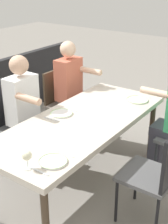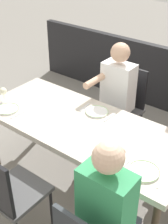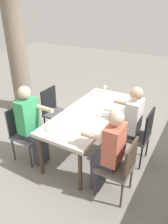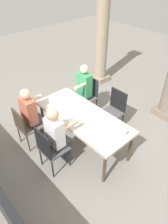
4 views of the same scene
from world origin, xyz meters
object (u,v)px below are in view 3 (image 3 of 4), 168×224
(chair_mid_north, at_px, (54,109))
(plate_2, at_px, (97,93))
(diner_woman_green, at_px, (129,122))
(stone_column_centre, at_px, (17,54))
(chair_west_south, at_px, (121,165))
(wine_glass_2, at_px, (105,87))
(dining_table, at_px, (91,115))
(chair_mid_south, at_px, (140,133))
(plate_1, at_px, (104,114))
(chair_west_north, at_px, (24,130))
(diner_guest_third, at_px, (32,124))
(diner_man_white, at_px, (109,151))
(plate_0, at_px, (53,128))

(chair_mid_north, bearing_deg, plate_2, -42.17)
(diner_woman_green, xyz_separation_m, stone_column_centre, (0.57, 2.90, 0.64))
(chair_west_south, relative_size, stone_column_centre, 0.33)
(chair_west_south, distance_m, chair_mid_north, 1.89)
(chair_west_south, height_order, wine_glass_2, wine_glass_2)
(diner_woman_green, relative_size, wine_glass_2, 8.84)
(chair_west_south, height_order, diner_woman_green, diner_woman_green)
(dining_table, xyz_separation_m, plate_2, (0.74, 0.26, 0.07))
(chair_mid_north, relative_size, chair_mid_south, 0.99)
(diner_woman_green, height_order, plate_1, diner_woman_green)
(wine_glass_2, bearing_deg, chair_west_south, -148.42)
(chair_mid_south, relative_size, plate_1, 4.27)
(chair_west_north, distance_m, wine_glass_2, 1.81)
(diner_woman_green, bearing_deg, chair_mid_north, 90.11)
(chair_mid_north, bearing_deg, chair_west_south, -116.08)
(diner_woman_green, height_order, diner_guest_third, diner_guest_third)
(chair_west_south, xyz_separation_m, plate_2, (1.48, 1.11, 0.25))
(plate_2, height_order, wine_glass_2, wine_glass_2)
(diner_man_white, distance_m, stone_column_centre, 3.30)
(diner_guest_third, xyz_separation_m, plate_2, (1.48, -0.39, 0.06))
(chair_mid_north, height_order, plate_1, chair_mid_north)
(chair_west_north, height_order, plate_0, chair_west_north)
(dining_table, distance_m, chair_mid_south, 0.87)
(dining_table, distance_m, wine_glass_2, 0.93)
(chair_west_south, distance_m, diner_woman_green, 0.88)
(plate_0, xyz_separation_m, plate_1, (0.76, -0.46, 0.00))
(chair_mid_north, bearing_deg, chair_mid_south, -90.00)
(diner_woman_green, xyz_separation_m, diner_man_white, (-0.84, -0.02, -0.00))
(chair_west_north, distance_m, chair_mid_south, 1.90)
(diner_woman_green, xyz_separation_m, plate_0, (-0.84, 0.88, 0.07))
(plate_0, relative_size, plate_2, 1.08)
(plate_2, bearing_deg, diner_guest_third, 165.05)
(diner_guest_third, bearing_deg, diner_woman_green, -57.60)
(chair_west_south, bearing_deg, wine_glass_2, 31.58)
(dining_table, height_order, chair_west_south, chair_west_south)
(plate_0, relative_size, wine_glass_2, 1.63)
(chair_mid_north, xyz_separation_m, diner_man_white, (-0.83, -1.52, 0.15))
(chair_west_south, xyz_separation_m, plate_1, (0.76, 0.61, 0.25))
(diner_woman_green, height_order, stone_column_centre, stone_column_centre)
(chair_west_south, bearing_deg, chair_mid_south, -0.32)
(chair_mid_north, distance_m, diner_man_white, 1.74)
(chair_west_south, height_order, plate_0, chair_west_south)
(dining_table, xyz_separation_m, plate_1, (0.02, -0.23, 0.07))
(dining_table, height_order, plate_1, plate_1)
(chair_west_south, height_order, stone_column_centre, stone_column_centre)
(plate_0, bearing_deg, plate_1, -31.22)
(dining_table, xyz_separation_m, plate_0, (-0.75, 0.23, 0.07))
(chair_west_south, xyz_separation_m, stone_column_centre, (1.40, 3.09, 0.82))
(diner_man_white, height_order, plate_2, diner_man_white)
(dining_table, xyz_separation_m, diner_woman_green, (0.09, -0.65, 0.00))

